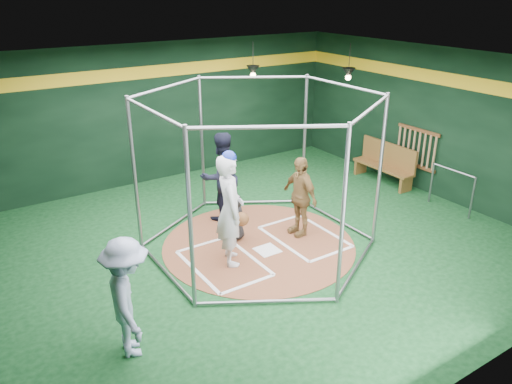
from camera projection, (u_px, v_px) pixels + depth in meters
room_shell at (259, 161)px, 9.23m from camera, size 10.10×9.10×3.53m
clay_disc at (259, 244)px, 9.90m from camera, size 3.80×3.80×0.01m
home_plate at (267, 250)px, 9.67m from camera, size 0.43×0.43×0.01m
batter_box_left at (223, 263)px, 9.22m from camera, size 1.17×1.77×0.01m
batter_box_right at (304, 237)px, 10.18m from camera, size 1.17×1.77×0.01m
batting_cage at (259, 174)px, 9.32m from camera, size 4.05×4.67×3.00m
bat_rack at (416, 148)px, 12.30m from camera, size 0.07×1.25×0.98m
pendant_lamp_near at (253, 70)px, 12.73m from camera, size 0.34×0.34×0.90m
pendant_lamp_far at (348, 73)px, 12.41m from camera, size 0.34×0.34×0.90m
batter_figure at (230, 209)px, 8.90m from camera, size 0.74×0.89×2.15m
visitor_leopard at (300, 196)px, 10.03m from camera, size 0.42×0.98×1.66m
catcher_figure at (236, 217)px, 9.90m from camera, size 0.53×0.59×0.96m
umpire at (221, 176)px, 10.65m from camera, size 0.98×0.78×1.94m
bystander_blue at (128, 298)px, 6.72m from camera, size 0.88×1.25×1.76m
dugout_bench at (386, 162)px, 12.86m from camera, size 0.41×1.78×1.04m
steel_railing at (452, 183)px, 11.18m from camera, size 0.05×1.13×0.98m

